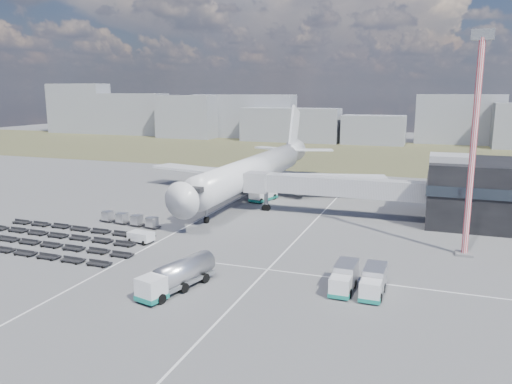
% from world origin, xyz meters
% --- Properties ---
extents(ground, '(420.00, 420.00, 0.00)m').
position_xyz_m(ground, '(0.00, 0.00, 0.00)').
color(ground, '#565659').
rests_on(ground, ground).
extents(grass_strip, '(420.00, 90.00, 0.01)m').
position_xyz_m(grass_strip, '(0.00, 110.00, 0.01)').
color(grass_strip, '#444329').
rests_on(grass_strip, ground).
extents(lane_markings, '(47.12, 110.00, 0.01)m').
position_xyz_m(lane_markings, '(9.77, 3.00, 0.01)').
color(lane_markings, silver).
rests_on(lane_markings, ground).
extents(jet_bridge, '(30.30, 3.80, 7.05)m').
position_xyz_m(jet_bridge, '(15.90, 20.42, 5.05)').
color(jet_bridge, '#939399').
rests_on(jet_bridge, ground).
extents(airliner, '(51.59, 64.53, 17.62)m').
position_xyz_m(airliner, '(0.00, 32.38, 5.29)').
color(airliner, silver).
rests_on(airliner, ground).
extents(skyline, '(310.74, 26.42, 24.78)m').
position_xyz_m(skyline, '(-18.06, 150.61, 9.27)').
color(skyline, gray).
rests_on(skyline, ground).
extents(fuel_tanker, '(4.86, 10.18, 3.19)m').
position_xyz_m(fuel_tanker, '(8.94, -17.09, 1.59)').
color(fuel_tanker, silver).
rests_on(fuel_tanker, ground).
extents(pushback_tug, '(3.69, 2.41, 1.54)m').
position_xyz_m(pushback_tug, '(-4.00, -3.74, 0.77)').
color(pushback_tug, silver).
rests_on(pushback_tug, ground).
extents(catering_truck, '(4.16, 6.89, 2.95)m').
position_xyz_m(catering_truck, '(3.16, 27.88, 1.51)').
color(catering_truck, silver).
rests_on(catering_truck, ground).
extents(service_trucks_near, '(5.30, 6.31, 2.50)m').
position_xyz_m(service_trucks_near, '(27.06, -11.09, 1.36)').
color(service_trucks_near, silver).
rests_on(service_trucks_near, ground).
extents(uld_row, '(11.35, 2.81, 1.56)m').
position_xyz_m(uld_row, '(-10.91, 3.76, 0.93)').
color(uld_row, black).
rests_on(uld_row, ground).
extents(baggage_dollies, '(30.52, 13.99, 0.68)m').
position_xyz_m(baggage_dollies, '(-16.85, -7.59, 0.34)').
color(baggage_dollies, black).
rests_on(baggage_dollies, ground).
extents(floodlight_mast, '(2.64, 2.16, 27.91)m').
position_xyz_m(floodlight_mast, '(38.10, 5.70, 13.99)').
color(floodlight_mast, red).
rests_on(floodlight_mast, ground).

